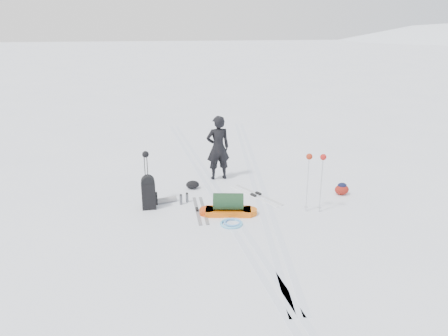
# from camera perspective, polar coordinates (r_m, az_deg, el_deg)

# --- Properties ---
(ground) EXTENTS (200.00, 200.00, 0.00)m
(ground) POSITION_cam_1_polar(r_m,az_deg,el_deg) (11.56, -0.33, -4.47)
(ground) COLOR white
(ground) RESTS_ON ground
(snow_hill_backdrop) EXTENTS (359.50, 192.00, 162.45)m
(snow_hill_backdrop) POSITION_cam_1_polar(r_m,az_deg,el_deg) (136.03, 20.87, -15.50)
(snow_hill_backdrop) COLOR white
(snow_hill_backdrop) RESTS_ON ground
(ski_tracks) EXTENTS (3.38, 17.97, 0.01)m
(ski_tracks) POSITION_cam_1_polar(r_m,az_deg,el_deg) (12.47, 1.75, -2.70)
(ski_tracks) COLOR silver
(ski_tracks) RESTS_ON ground
(skier) EXTENTS (0.76, 0.54, 1.94)m
(skier) POSITION_cam_1_polar(r_m,az_deg,el_deg) (12.96, -0.79, 2.65)
(skier) COLOR black
(skier) RESTS_ON ground
(pulk_sled) EXTENTS (1.48, 0.68, 0.55)m
(pulk_sled) POSITION_cam_1_polar(r_m,az_deg,el_deg) (10.78, 0.56, -5.04)
(pulk_sled) COLOR #E55F0D
(pulk_sled) RESTS_ON ground
(expedition_rucksack) EXTENTS (0.90, 0.58, 0.89)m
(expedition_rucksack) POSITION_cam_1_polar(r_m,az_deg,el_deg) (11.22, -9.53, -3.22)
(expedition_rucksack) COLOR black
(expedition_rucksack) RESTS_ON ground
(ski_poles_black) EXTENTS (0.18, 0.18, 1.41)m
(ski_poles_black) POSITION_cam_1_polar(r_m,az_deg,el_deg) (11.33, -10.18, 0.95)
(ski_poles_black) COLOR black
(ski_poles_black) RESTS_ON ground
(ski_poles_silver) EXTENTS (0.47, 0.25, 1.51)m
(ski_poles_silver) POSITION_cam_1_polar(r_m,az_deg,el_deg) (10.79, 11.90, 0.57)
(ski_poles_silver) COLOR silver
(ski_poles_silver) RESTS_ON ground
(touring_skis_grey) EXTENTS (0.29, 1.72, 0.06)m
(touring_skis_grey) POSITION_cam_1_polar(r_m,az_deg,el_deg) (11.08, -3.09, -5.50)
(touring_skis_grey) COLOR gray
(touring_skis_grey) RESTS_ON ground
(touring_skis_white) EXTENTS (1.13, 1.79, 0.07)m
(touring_skis_white) POSITION_cam_1_polar(r_m,az_deg,el_deg) (12.00, 4.18, -3.55)
(touring_skis_white) COLOR white
(touring_skis_white) RESTS_ON ground
(rope_coil) EXTENTS (0.69, 0.69, 0.06)m
(rope_coil) POSITION_cam_1_polar(r_m,az_deg,el_deg) (10.34, 1.02, -7.20)
(rope_coil) COLOR #5EBCE6
(rope_coil) RESTS_ON ground
(small_daypack) EXTENTS (0.43, 0.35, 0.34)m
(small_daypack) POSITION_cam_1_polar(r_m,az_deg,el_deg) (12.42, 15.14, -2.65)
(small_daypack) COLOR maroon
(small_daypack) RESTS_ON ground
(thermos_pair) EXTENTS (0.25, 0.21, 0.28)m
(thermos_pair) POSITION_cam_1_polar(r_m,az_deg,el_deg) (11.48, -5.25, -4.00)
(thermos_pair) COLOR #54565B
(thermos_pair) RESTS_ON ground
(stuff_sack) EXTENTS (0.38, 0.29, 0.23)m
(stuff_sack) POSITION_cam_1_polar(r_m,az_deg,el_deg) (12.46, -4.12, -2.19)
(stuff_sack) COLOR black
(stuff_sack) RESTS_ON ground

